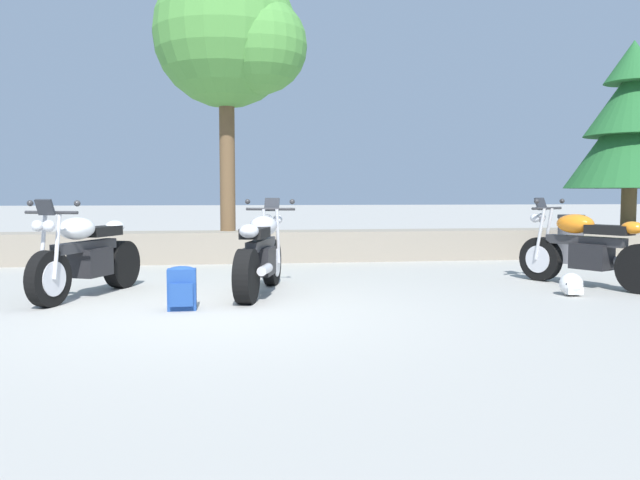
% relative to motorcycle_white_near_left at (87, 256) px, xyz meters
% --- Properties ---
extents(ground_plane, '(120.00, 120.00, 0.00)m').
position_rel_motorcycle_white_near_left_xyz_m(ground_plane, '(1.53, -1.13, -0.49)').
color(ground_plane, '#A3A099').
extents(stone_wall, '(36.00, 0.80, 0.55)m').
position_rel_motorcycle_white_near_left_xyz_m(stone_wall, '(1.53, 3.67, -0.21)').
color(stone_wall, gray).
rests_on(stone_wall, ground).
extents(motorcycle_white_near_left, '(1.02, 1.97, 1.18)m').
position_rel_motorcycle_white_near_left_xyz_m(motorcycle_white_near_left, '(0.00, 0.00, 0.00)').
color(motorcycle_white_near_left, black).
rests_on(motorcycle_white_near_left, ground).
extents(motorcycle_silver_centre, '(0.83, 2.03, 1.18)m').
position_rel_motorcycle_white_near_left_xyz_m(motorcycle_silver_centre, '(2.08, -0.02, 0.00)').
color(motorcycle_silver_centre, black).
rests_on(motorcycle_silver_centre, ground).
extents(motorcycle_orange_far_right, '(1.17, 1.89, 1.18)m').
position_rel_motorcycle_white_near_left_xyz_m(motorcycle_orange_far_right, '(6.39, -0.02, 0.00)').
color(motorcycle_orange_far_right, black).
rests_on(motorcycle_orange_far_right, ground).
extents(rider_backpack, '(0.31, 0.27, 0.47)m').
position_rel_motorcycle_white_near_left_xyz_m(rider_backpack, '(1.20, -1.03, -0.24)').
color(rider_backpack, navy).
rests_on(rider_backpack, ground).
extents(rider_helmet, '(0.28, 0.28, 0.28)m').
position_rel_motorcycle_white_near_left_xyz_m(rider_helmet, '(5.80, -0.71, -0.35)').
color(rider_helmet, silver).
rests_on(rider_helmet, ground).
extents(leafy_tree_far_left, '(2.74, 2.61, 4.85)m').
position_rel_motorcycle_white_near_left_xyz_m(leafy_tree_far_left, '(1.75, 3.83, 3.54)').
color(leafy_tree_far_left, brown).
rests_on(leafy_tree_far_left, stone_wall).
extents(pine_tree_mid_left, '(2.50, 2.50, 3.68)m').
position_rel_motorcycle_white_near_left_xyz_m(pine_tree_mid_left, '(9.54, 3.80, 2.08)').
color(pine_tree_mid_left, brown).
rests_on(pine_tree_mid_left, stone_wall).
extents(trash_bin, '(0.46, 0.46, 0.86)m').
position_rel_motorcycle_white_near_left_xyz_m(trash_bin, '(7.69, 2.67, -0.05)').
color(trash_bin, '#4C4C51').
rests_on(trash_bin, ground).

